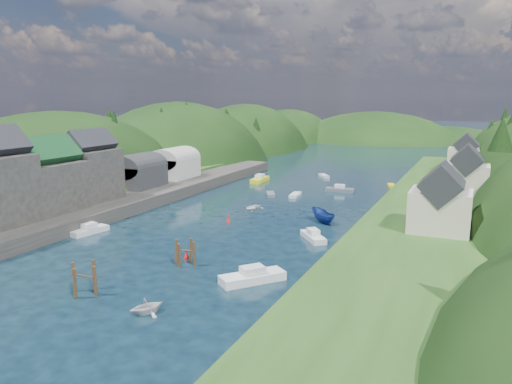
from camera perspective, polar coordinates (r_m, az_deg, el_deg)
The scene contains 15 objects.
ground at distance 97.19m, azimuth 5.36°, elevation -0.05°, with size 600.00×600.00×0.00m, color black.
hillside_left at distance 140.54m, azimuth -8.84°, elevation -0.03°, with size 44.00×245.56×52.00m.
far_hills at distance 218.28m, azimuth 16.35°, elevation 2.84°, with size 103.00×68.00×44.00m.
hill_trees at distance 108.29m, azimuth 7.91°, elevation 6.96°, with size 91.06×147.87×12.25m.
quay_left at distance 83.39m, azimuth -17.57°, elevation -1.68°, with size 12.00×110.00×2.00m, color #2D2B28.
terrace_left_grass at distance 88.11m, azimuth -20.98°, elevation -1.07°, with size 12.00×110.00×2.50m, color #234719.
quayside_buildings at distance 74.47m, azimuth -25.96°, elevation 1.01°, with size 8.00×35.84×12.90m.
boat_sheds at distance 98.47m, azimuth -11.23°, elevation 3.04°, with size 7.00×21.00×7.50m.
terrace_right at distance 82.32m, azimuth 19.69°, elevation -1.83°, with size 16.00×120.00×2.40m, color #234719.
right_bank_cottages at distance 89.53m, azimuth 22.26°, elevation 2.01°, with size 9.00×59.24×8.41m.
piling_cluster_near at distance 50.78m, azimuth -18.99°, elevation -9.66°, with size 3.08×2.88×3.51m.
piling_cluster_far at distance 56.56m, azimuth -8.10°, elevation -7.12°, with size 2.86×2.71×3.31m.
channel_buoy_near at distance 58.54m, azimuth -7.97°, elevation -7.12°, with size 0.70×0.70×1.10m.
channel_buoy_far at distance 74.62m, azimuth -3.20°, elevation -3.04°, with size 0.70×0.70×1.10m.
moored_boats at distance 68.91m, azimuth -4.07°, elevation -4.07°, with size 34.38×89.34×2.46m.
Camera 1 is at (30.91, -40.24, 18.60)m, focal length 35.00 mm.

